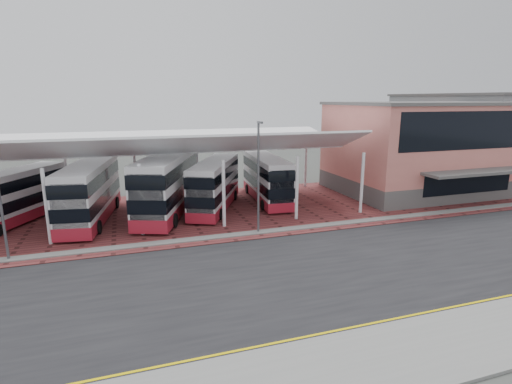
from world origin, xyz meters
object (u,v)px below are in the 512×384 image
(bus_1, at_px, (14,197))
(bus_3, at_px, (168,185))
(terminal, at_px, (425,147))
(bus_2, at_px, (90,193))
(bus_4, at_px, (215,185))
(bus_5, at_px, (267,179))

(bus_1, bearing_deg, bus_3, 22.48)
(terminal, distance_m, bus_2, 32.77)
(bus_4, bearing_deg, bus_2, -152.47)
(bus_1, relative_size, bus_4, 0.96)
(bus_2, bearing_deg, bus_1, 177.04)
(bus_1, xyz_separation_m, bus_4, (15.74, -0.92, 0.07))
(bus_3, xyz_separation_m, bus_4, (4.05, 0.20, -0.37))
(terminal, relative_size, bus_2, 1.61)
(bus_2, bearing_deg, bus_4, 11.45)
(bus_1, distance_m, bus_2, 5.74)
(bus_3, bearing_deg, bus_2, -158.30)
(bus_2, xyz_separation_m, bus_5, (15.43, 1.61, -0.18))
(bus_1, distance_m, bus_4, 15.77)
(bus_2, distance_m, bus_4, 10.15)
(bus_5, bearing_deg, bus_3, -165.78)
(terminal, distance_m, bus_5, 17.46)
(bus_4, xyz_separation_m, bus_5, (5.29, 1.28, -0.02))
(bus_4, bearing_deg, bus_5, 39.31)
(bus_1, bearing_deg, bus_5, 28.93)
(bus_4, distance_m, bus_5, 5.44)
(bus_3, xyz_separation_m, bus_5, (9.34, 1.48, -0.38))
(bus_3, relative_size, bus_4, 1.19)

